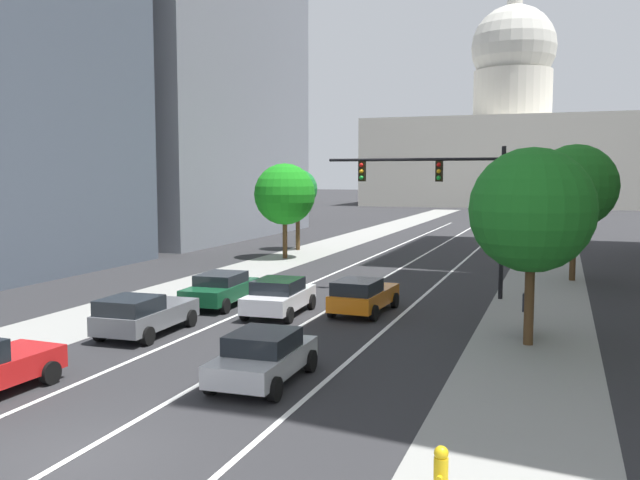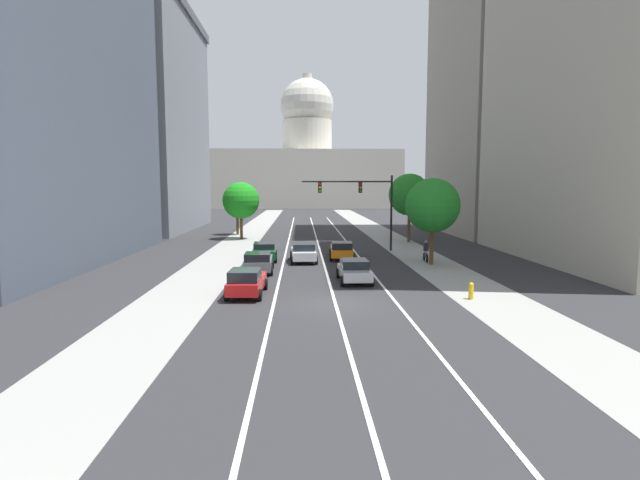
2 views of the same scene
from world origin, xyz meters
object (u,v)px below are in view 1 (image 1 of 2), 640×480
object	(u,v)px
car_gray	(143,314)
street_tree_mid_right	(532,210)
capitol_building	(511,142)
cyclist	(528,312)
street_tree_near_left	(285,194)
car_white	(279,296)
car_orange	(363,295)
street_tree_far_right	(575,186)
car_silver	(263,356)
car_green	(221,289)
fire_hydrant	(441,470)
traffic_signal_mast	(445,190)
street_tree_mid_left	(298,189)

from	to	relation	value
car_gray	street_tree_mid_right	world-z (taller)	street_tree_mid_right
capitol_building	cyclist	world-z (taller)	capitol_building
car_gray	street_tree_near_left	size ratio (longest dim) A/B	0.69
capitol_building	street_tree_near_left	size ratio (longest dim) A/B	7.95
car_white	car_gray	size ratio (longest dim) A/B	0.98
car_orange	street_tree_far_right	distance (m)	15.31
capitol_building	car_white	bearing A→B (deg)	-90.86
street_tree_far_right	car_silver	bearing A→B (deg)	-110.31
car_orange	street_tree_far_right	bearing A→B (deg)	-31.18
cyclist	car_gray	bearing A→B (deg)	110.57
car_white	street_tree_far_right	world-z (taller)	street_tree_far_right
car_white	street_tree_far_right	bearing A→B (deg)	-42.60
car_silver	cyclist	bearing A→B (deg)	-39.92
car_gray	car_green	bearing A→B (deg)	-1.78
capitol_building	car_green	xyz separation A→B (m)	(-4.71, -103.88, -10.87)
car_silver	street_tree_near_left	distance (m)	27.99
car_orange	fire_hydrant	size ratio (longest dim) A/B	4.80
car_orange	street_tree_near_left	xyz separation A→B (m)	(-10.06, 16.00, 3.58)
car_white	traffic_signal_mast	distance (m)	9.64
street_tree_far_right	traffic_signal_mast	bearing A→B (deg)	-129.81
capitol_building	fire_hydrant	distance (m)	119.03
fire_hydrant	street_tree_mid_right	world-z (taller)	street_tree_mid_right
street_tree_near_left	cyclist	bearing A→B (deg)	-46.93
car_white	car_gray	bearing A→B (deg)	144.41
car_green	street_tree_mid_right	xyz separation A→B (m)	(12.89, -2.66, 3.74)
car_orange	street_tree_mid_left	distance (m)	24.18
street_tree_near_left	car_silver	bearing A→B (deg)	-68.73
traffic_signal_mast	fire_hydrant	world-z (taller)	traffic_signal_mast
car_orange	street_tree_mid_left	world-z (taller)	street_tree_mid_left
car_white	street_tree_mid_left	distance (m)	24.18
car_gray	cyclist	size ratio (longest dim) A/B	2.56
fire_hydrant	street_tree_near_left	xyz separation A→B (m)	(-15.74, 30.84, 3.88)
car_green	street_tree_mid_right	distance (m)	13.69
car_orange	car_green	world-z (taller)	car_orange
car_orange	fire_hydrant	distance (m)	15.90
car_silver	street_tree_mid_right	xyz separation A→B (m)	(6.61, 6.77, 3.76)
car_orange	street_tree_far_right	xyz separation A→B (m)	(8.18, 12.21, 4.28)
street_tree_mid_left	street_tree_mid_right	size ratio (longest dim) A/B	0.93
street_tree_far_right	street_tree_mid_right	size ratio (longest dim) A/B	1.11
car_gray	street_tree_mid_right	size ratio (longest dim) A/B	0.67
fire_hydrant	street_tree_mid_left	bearing A→B (deg)	115.05
street_tree_far_right	car_white	bearing A→B (deg)	-129.78
car_orange	car_white	xyz separation A→B (m)	(-3.13, -1.37, 0.01)
capitol_building	car_gray	world-z (taller)	capitol_building
car_green	street_tree_mid_left	bearing A→B (deg)	9.89
car_green	car_orange	bearing A→B (deg)	-88.88
car_green	street_tree_far_right	bearing A→B (deg)	-51.63
car_silver	cyclist	xyz separation A→B (m)	(6.52, 8.13, 0.11)
car_silver	street_tree_far_right	bearing A→B (deg)	-21.48
car_orange	traffic_signal_mast	bearing A→B (deg)	-21.91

